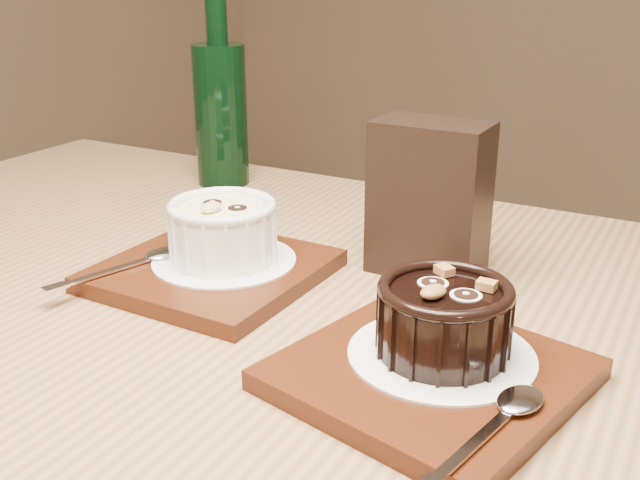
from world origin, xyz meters
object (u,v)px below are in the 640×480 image
at_px(tray_right, 429,374).
at_px(condiment_stand, 429,199).
at_px(ramekin_dark, 444,316).
at_px(green_bottle, 221,109).
at_px(tray_left, 213,271).
at_px(ramekin_white, 223,228).
at_px(table, 265,418).

xyz_separation_m(tray_right, condiment_stand, (-0.09, 0.18, 0.06)).
relative_size(ramekin_dark, green_bottle, 0.38).
bearing_deg(tray_left, ramekin_dark, -8.18).
distance_m(ramekin_white, condiment_stand, 0.19).
bearing_deg(ramekin_dark, tray_left, -176.62).
bearing_deg(table, ramekin_dark, 2.97).
height_order(table, green_bottle, green_bottle).
distance_m(tray_left, condiment_stand, 0.21).
distance_m(table, tray_left, 0.14).
relative_size(condiment_stand, green_bottle, 0.57).
relative_size(ramekin_white, ramekin_dark, 1.05).
bearing_deg(condiment_stand, ramekin_dark, -59.96).
bearing_deg(condiment_stand, green_bottle, 162.01).
distance_m(tray_left, ramekin_white, 0.04).
bearing_deg(green_bottle, ramekin_dark, -31.84).
distance_m(condiment_stand, green_bottle, 0.36).
relative_size(tray_left, condiment_stand, 1.29).
xyz_separation_m(table, ramekin_white, (-0.09, 0.05, 0.14)).
relative_size(table, tray_left, 7.07).
bearing_deg(tray_left, green_bottle, 129.39).
height_order(ramekin_white, tray_right, ramekin_white).
distance_m(ramekin_dark, condiment_stand, 0.19).
distance_m(tray_right, ramekin_dark, 0.04).
bearing_deg(ramekin_dark, green_bottle, 159.71).
bearing_deg(ramekin_white, green_bottle, 130.13).
distance_m(ramekin_white, ramekin_dark, 0.24).
bearing_deg(ramekin_white, tray_left, -122.19).
bearing_deg(table, condiment_stand, 70.42).
bearing_deg(condiment_stand, table, -109.58).
bearing_deg(tray_right, table, 177.05).
bearing_deg(ramekin_dark, table, -165.47).
distance_m(table, condiment_stand, 0.24).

